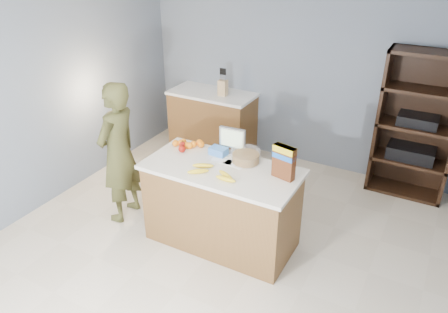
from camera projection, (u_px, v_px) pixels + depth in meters
The scene contains 15 objects.
floor at pixel (208, 257), 4.47m from camera, with size 4.50×5.00×0.02m, color beige.
walls at pixel (204, 105), 3.71m from camera, with size 4.52×5.02×2.51m.
counter_peninsula at pixel (222, 209), 4.51m from camera, with size 1.56×0.76×0.90m.
back_cabinet at pixel (213, 121), 6.49m from camera, with size 1.24×0.62×0.90m.
shelving_unit at pixel (417, 128), 5.24m from camera, with size 0.90×0.40×1.80m.
person at pixel (119, 153), 4.77m from camera, with size 0.59×0.39×1.61m, color #41411E.
knife_block at pixel (223, 87), 6.11m from camera, with size 0.12×0.10×0.31m.
envelopes at pixel (228, 163), 4.37m from camera, with size 0.38×0.15×0.00m.
bananas at pixel (213, 173), 4.15m from camera, with size 0.53×0.27×0.05m.
apples at pixel (182, 147), 4.61m from camera, with size 0.12×0.16×0.08m.
oranges at pixel (189, 144), 4.68m from camera, with size 0.33×0.21×0.07m.
blue_carton at pixel (218, 151), 4.52m from camera, with size 0.18×0.12×0.08m, color blue.
salad_bowl at pixel (246, 157), 4.37m from camera, with size 0.30×0.30×0.13m.
tv at pixel (232, 139), 4.50m from camera, with size 0.28×0.12×0.28m.
cereal_box at pixel (284, 160), 4.03m from camera, with size 0.23×0.13×0.33m.
Camera 1 is at (1.82, -2.99, 2.97)m, focal length 35.00 mm.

